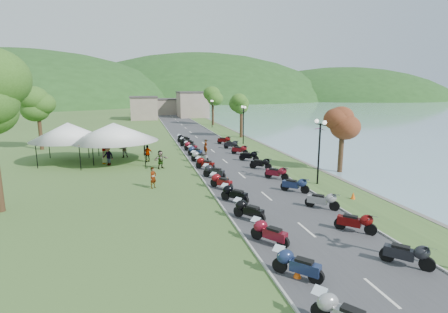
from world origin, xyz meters
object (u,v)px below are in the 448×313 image
vendor_tent_main (115,143)px  pedestrian_b (124,157)px  pedestrian_a (154,188)px  pedestrian_c (109,165)px

vendor_tent_main → pedestrian_b: bearing=73.1°
pedestrian_b → vendor_tent_main: bearing=61.4°
pedestrian_a → pedestrian_c: size_ratio=0.82×
vendor_tent_main → pedestrian_c: (-0.60, -1.29, -2.00)m
pedestrian_a → pedestrian_b: pedestrian_b is taller
vendor_tent_main → pedestrian_c: size_ratio=2.94×
vendor_tent_main → pedestrian_a: vendor_tent_main is taller
pedestrian_a → pedestrian_c: pedestrian_c is taller
pedestrian_a → pedestrian_b: 12.92m
pedestrian_a → pedestrian_b: (-2.55, 12.66, 0.00)m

